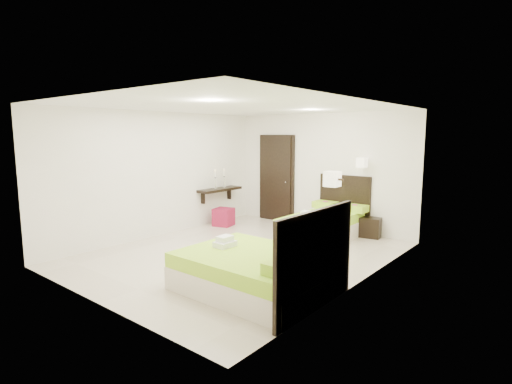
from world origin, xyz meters
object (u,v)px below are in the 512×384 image
Objects in this scene: bed_single at (324,225)px; nightstand at (370,227)px; bed_double at (259,271)px; ottoman at (224,217)px.

bed_single reaches higher than nightstand.
bed_double reaches higher than ottoman.
bed_double is 4.85× the size of ottoman.
nightstand is at bearing 51.25° from bed_single.
nightstand is (-0.06, 3.79, -0.09)m from bed_double.
bed_single reaches higher than ottoman.
bed_single is 2.49m from ottoman.
bed_single is at bearing 103.04° from bed_double.
bed_single is 1.00× the size of bed_double.
nightstand is at bearing 21.09° from ottoman.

